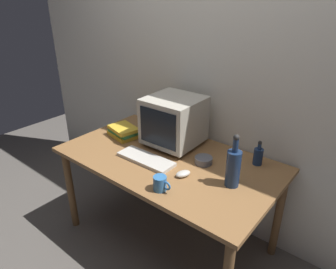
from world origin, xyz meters
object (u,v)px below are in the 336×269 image
crt_monitor (174,121)px  computer_mouse (183,174)px  bottle_short (258,156)px  book_stack (124,131)px  mug (160,183)px  keyboard (146,159)px  cd_spindle (204,160)px  bottle_tall (233,167)px

crt_monitor → computer_mouse: (0.32, -0.31, -0.17)m
crt_monitor → bottle_short: 0.65m
computer_mouse → book_stack: bearing=-171.7°
bottle_short → crt_monitor: bearing=-168.6°
computer_mouse → mug: 0.20m
bottle_short → computer_mouse: bearing=-124.5°
keyboard → book_stack: 0.44m
book_stack → cd_spindle: 0.73m
mug → keyboard: bearing=146.8°
computer_mouse → bottle_tall: 0.32m
mug → cd_spindle: mug is taller
computer_mouse → bottle_short: bottle_short is taller
keyboard → bottle_short: bearing=34.8°
bottle_short → mug: 0.71m
keyboard → bottle_tall: bottle_tall is taller
crt_monitor → book_stack: size_ratio=1.43×
bottle_short → mug: size_ratio=1.46×
keyboard → computer_mouse: 0.32m
keyboard → cd_spindle: cd_spindle is taller
book_stack → mug: (0.70, -0.37, 0.00)m
computer_mouse → book_stack: (-0.72, 0.17, 0.02)m
keyboard → computer_mouse: (0.32, 0.01, 0.01)m
bottle_short → keyboard: bearing=-144.2°
cd_spindle → mug: bearing=-93.9°
computer_mouse → cd_spindle: size_ratio=0.83×
mug → cd_spindle: size_ratio=1.00×
keyboard → bottle_tall: bearing=9.9°
computer_mouse → mug: size_ratio=0.83×
book_stack → cd_spindle: size_ratio=2.31×
cd_spindle → bottle_short: bearing=37.4°
cd_spindle → book_stack: bearing=-176.1°
keyboard → book_stack: size_ratio=1.51×
bottle_tall → cd_spindle: 0.31m
bottle_tall → mug: (-0.30, -0.31, -0.08)m
bottle_short → mug: bearing=-116.4°
book_stack → mug: bearing=-27.8°
bottle_short → mug: (-0.32, -0.64, -0.02)m
keyboard → computer_mouse: size_ratio=4.20×
crt_monitor → keyboard: 0.37m
keyboard → bottle_tall: (0.60, 0.11, 0.11)m
computer_mouse → mug: mug is taller
crt_monitor → cd_spindle: bearing=-15.9°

